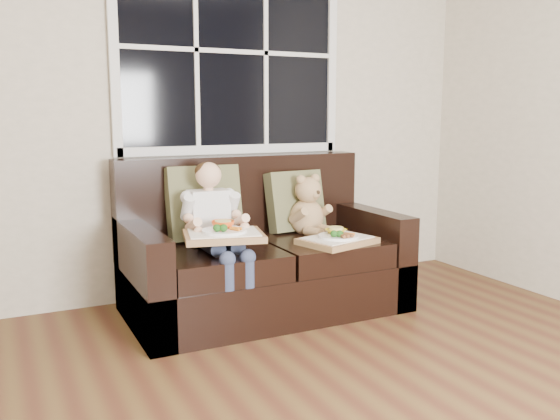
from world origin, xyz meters
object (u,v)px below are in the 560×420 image
child (214,219)px  tray_left (224,234)px  loveseat (260,260)px  teddy_bear (308,209)px  tray_right (337,239)px

child → tray_left: size_ratio=1.55×
loveseat → teddy_bear: bearing=4.4°
loveseat → tray_left: bearing=-138.8°
child → teddy_bear: size_ratio=1.89×
tray_left → tray_right: tray_left is taller
child → tray_right: bearing=-17.4°
tray_left → tray_right: 0.74m
loveseat → tray_left: 0.56m
loveseat → tray_right: bearing=-42.8°
loveseat → tray_right: size_ratio=3.41×
loveseat → child: size_ratio=2.19×
tray_right → tray_left: bearing=163.6°
child → teddy_bear: child is taller
child → loveseat: bearing=18.2°
tray_left → tray_right: (0.73, -0.02, -0.10)m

